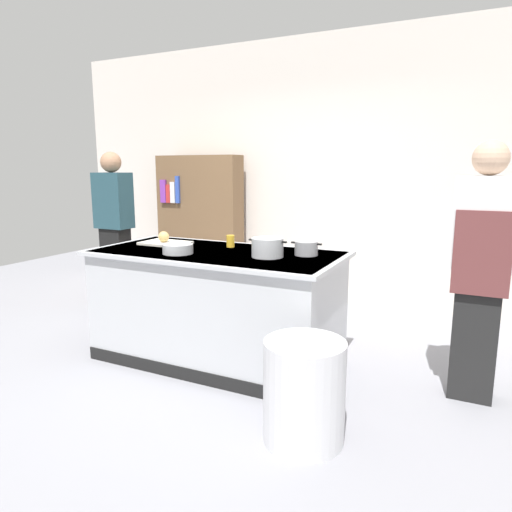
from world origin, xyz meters
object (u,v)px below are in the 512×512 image
at_px(juice_cup, 231,241).
at_px(mixing_bowl, 178,249).
at_px(person_chef, 481,267).
at_px(bookshelf, 200,224).
at_px(onion, 164,237).
at_px(person_guest, 115,227).
at_px(sauce_pan, 306,248).
at_px(stock_pot, 267,247).
at_px(trash_bin, 304,391).

bearing_deg(juice_cup, mixing_bowl, -117.54).
bearing_deg(juice_cup, person_chef, -0.80).
bearing_deg(bookshelf, onion, -66.77).
bearing_deg(person_guest, juice_cup, 85.06).
xyz_separation_m(onion, bookshelf, (-0.73, 1.71, -0.12)).
relative_size(person_guest, bookshelf, 1.01).
relative_size(person_chef, bookshelf, 1.01).
bearing_deg(onion, person_guest, 150.26).
xyz_separation_m(sauce_pan, bookshelf, (-2.00, 1.64, -0.10)).
relative_size(sauce_pan, juice_cup, 2.41).
bearing_deg(bookshelf, stock_pot, -45.94).
height_order(juice_cup, person_guest, person_guest).
xyz_separation_m(sauce_pan, person_guest, (-2.44, 0.60, -0.04)).
distance_m(mixing_bowl, trash_bin, 1.52).
relative_size(mixing_bowl, juice_cup, 2.35).
relative_size(mixing_bowl, person_chef, 0.14).
relative_size(onion, mixing_bowl, 0.40).
xyz_separation_m(sauce_pan, person_chef, (1.19, 0.04, -0.04)).
relative_size(person_chef, person_guest, 1.00).
bearing_deg(onion, trash_bin, -28.52).
relative_size(onion, stock_pot, 0.31).
distance_m(person_guest, bookshelf, 1.13).
bearing_deg(mixing_bowl, bookshelf, 118.53).
relative_size(mixing_bowl, bookshelf, 0.14).
xyz_separation_m(onion, stock_pot, (1.04, -0.12, 0.00)).
bearing_deg(trash_bin, mixing_bowl, 155.33).
relative_size(sauce_pan, person_chef, 0.14).
distance_m(stock_pot, person_chef, 1.45).
distance_m(mixing_bowl, person_guest, 1.81).
height_order(onion, stock_pot, stock_pot).
bearing_deg(onion, stock_pot, -6.69).
bearing_deg(onion, sauce_pan, 3.05).
bearing_deg(onion, bookshelf, 113.23).
distance_m(mixing_bowl, bookshelf, 2.28).
bearing_deg(sauce_pan, bookshelf, 140.74).
height_order(stock_pot, trash_bin, stock_pot).
relative_size(sauce_pan, mixing_bowl, 1.03).
xyz_separation_m(stock_pot, person_guest, (-2.21, 0.79, -0.06)).
relative_size(stock_pot, bookshelf, 0.18).
bearing_deg(trash_bin, bookshelf, 132.25).
bearing_deg(sauce_pan, onion, -176.95).
xyz_separation_m(mixing_bowl, bookshelf, (-1.09, 2.01, -0.09)).
distance_m(onion, bookshelf, 1.86).
height_order(person_guest, bookshelf, person_guest).
bearing_deg(mixing_bowl, person_guest, 147.63).
bearing_deg(bookshelf, juice_cup, -50.01).
bearing_deg(person_guest, sauce_pan, 88.15).
xyz_separation_m(sauce_pan, trash_bin, (0.34, -0.94, -0.65)).
bearing_deg(person_chef, stock_pot, 90.50).
xyz_separation_m(stock_pot, trash_bin, (0.58, -0.76, -0.67)).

